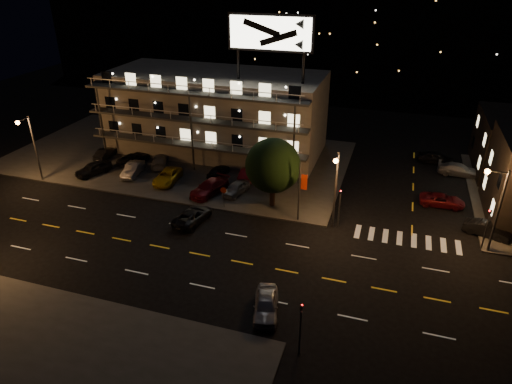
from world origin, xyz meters
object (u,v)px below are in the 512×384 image
(tree, at_px, (272,167))
(lot_car_4, at_px, (236,188))
(lot_car_7, at_px, (160,161))
(road_car_east, at_px, (266,305))
(lot_car_2, at_px, (167,177))
(road_car_west, at_px, (193,216))
(side_car_0, at_px, (487,230))

(tree, distance_m, lot_car_4, 6.01)
(lot_car_7, height_order, road_car_east, lot_car_7)
(lot_car_7, bearing_deg, lot_car_4, 136.85)
(lot_car_2, height_order, lot_car_7, lot_car_7)
(road_car_west, bearing_deg, road_car_east, 144.74)
(lot_car_2, bearing_deg, road_car_east, -50.55)
(tree, distance_m, side_car_0, 21.37)
(tree, bearing_deg, lot_car_4, 163.40)
(lot_car_2, height_order, lot_car_4, lot_car_2)
(tree, relative_size, lot_car_7, 1.56)
(tree, bearing_deg, side_car_0, 1.51)
(tree, height_order, road_car_east, tree)
(lot_car_4, relative_size, road_car_west, 0.79)
(tree, xyz_separation_m, side_car_0, (21.01, 0.55, -3.87))
(lot_car_4, height_order, road_car_east, road_car_east)
(tree, bearing_deg, road_car_west, -140.14)
(lot_car_4, xyz_separation_m, road_car_east, (8.63, -17.30, -0.07))
(lot_car_7, distance_m, road_car_east, 29.76)
(tree, relative_size, road_car_east, 1.69)
(lot_car_4, xyz_separation_m, lot_car_7, (-11.80, 4.35, 0.02))
(lot_car_2, bearing_deg, lot_car_7, 123.15)
(lot_car_2, relative_size, lot_car_7, 1.03)
(lot_car_4, bearing_deg, tree, -2.18)
(lot_car_2, distance_m, lot_car_4, 8.68)
(lot_car_7, xyz_separation_m, side_car_0, (37.32, -5.14, -0.15))
(road_car_east, height_order, road_car_west, road_car_east)
(tree, bearing_deg, road_car_east, -75.53)
(lot_car_4, height_order, side_car_0, lot_car_4)
(side_car_0, bearing_deg, tree, 110.69)
(lot_car_4, xyz_separation_m, side_car_0, (25.52, -0.79, -0.13))
(lot_car_7, height_order, side_car_0, lot_car_7)
(road_car_west, bearing_deg, lot_car_2, -38.81)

